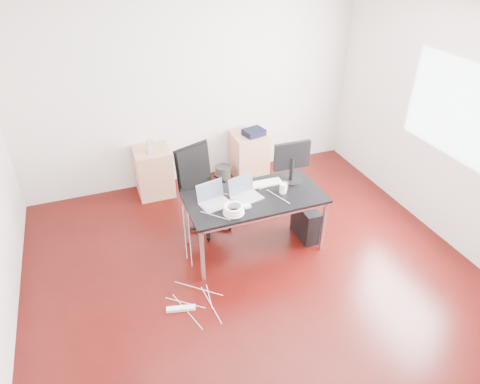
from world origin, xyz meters
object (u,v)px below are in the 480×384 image
object	(u,v)px
filing_cabinet_right	(249,155)
pc_tower	(306,222)
filing_cabinet_left	(154,172)
office_chair	(201,185)
desk	(255,200)

from	to	relation	value
filing_cabinet_right	pc_tower	world-z (taller)	filing_cabinet_right
pc_tower	filing_cabinet_right	bearing A→B (deg)	93.43
filing_cabinet_left	office_chair	bearing A→B (deg)	-66.60
desk	pc_tower	distance (m)	0.83
desk	office_chair	size ratio (longest dim) A/B	1.48
desk	pc_tower	bearing A→B (deg)	-4.11
pc_tower	filing_cabinet_left	bearing A→B (deg)	133.00
desk	filing_cabinet_left	xyz separation A→B (m)	(-0.90, 1.65, -0.33)
office_chair	filing_cabinet_right	distance (m)	1.47
filing_cabinet_right	office_chair	bearing A→B (deg)	-136.12
filing_cabinet_left	desk	bearing A→B (deg)	-61.49
desk	filing_cabinet_left	distance (m)	1.90
office_chair	filing_cabinet_left	size ratio (longest dim) A/B	1.54
desk	office_chair	bearing A→B (deg)	125.61
office_chair	filing_cabinet_right	xyz separation A→B (m)	(1.05, 1.01, -0.26)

